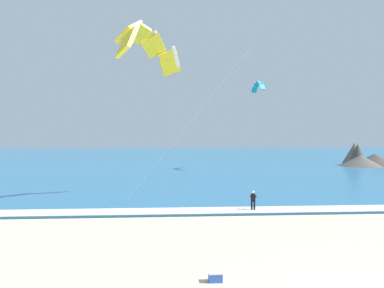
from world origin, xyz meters
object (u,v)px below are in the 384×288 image
at_px(kite_primary, 146,44).
at_px(cooler_box, 215,277).
at_px(kitesurfer, 253,200).
at_px(surfboard, 253,212).
at_px(kite_distant, 258,85).

height_order(kite_primary, cooler_box, kite_primary).
bearing_deg(kitesurfer, surfboard, -107.09).
bearing_deg(kite_distant, cooler_box, -106.39).
height_order(surfboard, cooler_box, cooler_box).
bearing_deg(kitesurfer, cooler_box, -110.03).
bearing_deg(kite_primary, kite_distant, 58.31).
distance_m(kite_primary, kite_distant, 30.59).
bearing_deg(surfboard, kite_primary, 157.01).
bearing_deg(kite_primary, kitesurfer, -22.88).
distance_m(kitesurfer, kite_primary, 15.37).
relative_size(surfboard, cooler_box, 2.53).
bearing_deg(surfboard, kite_distant, 75.16).
relative_size(kite_primary, kite_distant, 2.99).
relative_size(surfboard, kite_distant, 0.32).
bearing_deg(kitesurfer, kite_distant, 75.16).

